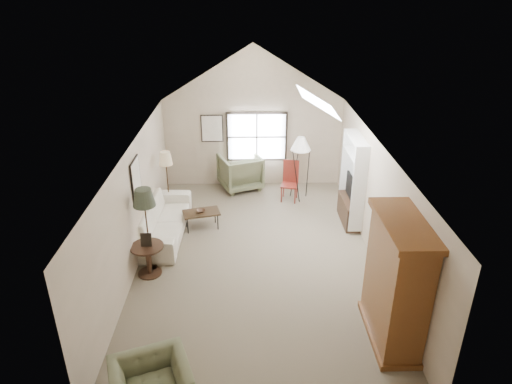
{
  "coord_description": "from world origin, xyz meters",
  "views": [
    {
      "loc": [
        -0.19,
        -8.33,
        5.5
      ],
      "look_at": [
        0.0,
        0.4,
        1.4
      ],
      "focal_mm": 32.0,
      "sensor_mm": 36.0,
      "label": 1
    }
  ],
  "objects_px": {
    "side_table": "(148,260)",
    "side_chair": "(290,182)",
    "sofa": "(161,220)",
    "armchair_far": "(240,172)",
    "coffee_table": "(202,220)",
    "armoire": "(396,282)"
  },
  "relations": [
    {
      "from": "sofa",
      "to": "side_table",
      "type": "relative_size",
      "value": 3.99
    },
    {
      "from": "armoire",
      "to": "coffee_table",
      "type": "xyz_separation_m",
      "value": [
        -3.47,
        3.75,
        -0.88
      ]
    },
    {
      "from": "armoire",
      "to": "coffee_table",
      "type": "relative_size",
      "value": 2.55
    },
    {
      "from": "armchair_far",
      "to": "coffee_table",
      "type": "distance_m",
      "value": 2.53
    },
    {
      "from": "side_table",
      "to": "side_chair",
      "type": "bearing_deg",
      "value": 46.83
    },
    {
      "from": "armoire",
      "to": "armchair_far",
      "type": "relative_size",
      "value": 2.01
    },
    {
      "from": "sofa",
      "to": "armchair_far",
      "type": "relative_size",
      "value": 2.43
    },
    {
      "from": "coffee_table",
      "to": "side_table",
      "type": "xyz_separation_m",
      "value": [
        -0.91,
        -1.87,
        0.11
      ]
    },
    {
      "from": "armoire",
      "to": "coffee_table",
      "type": "height_order",
      "value": "armoire"
    },
    {
      "from": "coffee_table",
      "to": "side_table",
      "type": "height_order",
      "value": "side_table"
    },
    {
      "from": "armchair_far",
      "to": "side_table",
      "type": "xyz_separation_m",
      "value": [
        -1.82,
        -4.22,
        -0.17
      ]
    },
    {
      "from": "armchair_far",
      "to": "coffee_table",
      "type": "height_order",
      "value": "armchair_far"
    },
    {
      "from": "sofa",
      "to": "coffee_table",
      "type": "xyz_separation_m",
      "value": [
        0.91,
        0.27,
        -0.17
      ]
    },
    {
      "from": "coffee_table",
      "to": "sofa",
      "type": "bearing_deg",
      "value": -163.39
    },
    {
      "from": "coffee_table",
      "to": "side_table",
      "type": "relative_size",
      "value": 1.29
    },
    {
      "from": "sofa",
      "to": "side_chair",
      "type": "distance_m",
      "value": 3.62
    },
    {
      "from": "sofa",
      "to": "side_chair",
      "type": "bearing_deg",
      "value": -59.01
    },
    {
      "from": "armoire",
      "to": "sofa",
      "type": "height_order",
      "value": "armoire"
    },
    {
      "from": "armchair_far",
      "to": "side_table",
      "type": "bearing_deg",
      "value": 44.91
    },
    {
      "from": "coffee_table",
      "to": "side_table",
      "type": "distance_m",
      "value": 2.08
    },
    {
      "from": "sofa",
      "to": "side_chair",
      "type": "relative_size",
      "value": 2.42
    },
    {
      "from": "coffee_table",
      "to": "armoire",
      "type": "bearing_deg",
      "value": -47.26
    }
  ]
}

